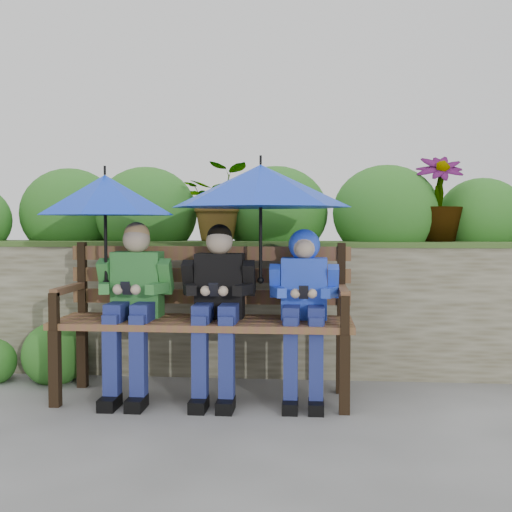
# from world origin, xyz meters

# --- Properties ---
(ground) EXTENTS (60.00, 60.00, 0.00)m
(ground) POSITION_xyz_m (0.00, 0.00, 0.00)
(ground) COLOR #51514F
(ground) RESTS_ON ground
(garden_backdrop) EXTENTS (8.00, 2.84, 1.74)m
(garden_backdrop) POSITION_xyz_m (-0.05, 1.60, 0.63)
(garden_backdrop) COLOR brown
(garden_backdrop) RESTS_ON ground
(park_bench) EXTENTS (1.96, 0.58, 1.04)m
(park_bench) POSITION_xyz_m (-0.34, 0.05, 0.59)
(park_bench) COLOR black
(park_bench) RESTS_ON ground
(boy_left) EXTENTS (0.49, 0.57, 1.18)m
(boy_left) POSITION_xyz_m (-0.81, -0.04, 0.67)
(boy_left) COLOR #1C5A21
(boy_left) RESTS_ON ground
(boy_middle) EXTENTS (0.48, 0.56, 1.17)m
(boy_middle) POSITION_xyz_m (-0.24, -0.04, 0.67)
(boy_middle) COLOR black
(boy_middle) RESTS_ON ground
(boy_right) EXTENTS (0.45, 0.55, 1.13)m
(boy_right) POSITION_xyz_m (0.33, -0.03, 0.69)
(boy_right) COLOR #1C47B6
(boy_right) RESTS_ON ground
(umbrella_left) EXTENTS (0.92, 0.92, 0.80)m
(umbrella_left) POSITION_xyz_m (-0.99, -0.04, 1.36)
(umbrella_left) COLOR #092EC2
(umbrella_left) RESTS_ON ground
(umbrella_right) EXTENTS (1.19, 1.19, 0.84)m
(umbrella_right) POSITION_xyz_m (0.04, 0.00, 1.42)
(umbrella_right) COLOR #092EC2
(umbrella_right) RESTS_ON ground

